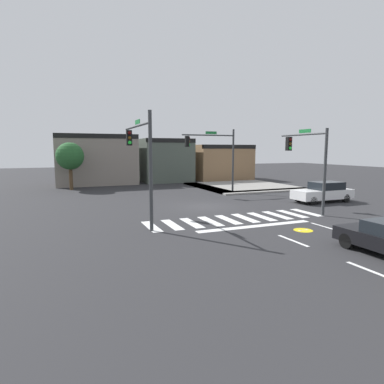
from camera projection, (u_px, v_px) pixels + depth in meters
ground_plane at (205, 207)px, 23.27m from camera, size 120.00×120.00×0.00m
crosswalk_near at (237, 219)px, 19.13m from camera, size 10.84×2.62×0.01m
lane_markings at (347, 250)px, 13.20m from camera, size 6.80×18.75×0.01m
bike_detector_marking at (303, 230)px, 16.42m from camera, size 0.95×0.95×0.01m
curb_corner_northeast at (241, 187)px, 35.08m from camera, size 10.00×10.60×0.15m
storefront_row at (156, 161)px, 40.82m from camera, size 24.53×6.01×5.76m
traffic_signal_southeast at (307, 155)px, 21.04m from camera, size 0.32×4.33×5.35m
traffic_signal_northeast at (214, 150)px, 29.63m from camera, size 5.18×0.32×5.91m
traffic_signal_southwest at (140, 149)px, 17.88m from camera, size 0.32×6.03×5.92m
car_white at (323, 192)px, 25.19m from camera, size 4.75×1.80×1.56m
roadside_tree at (70, 156)px, 32.52m from camera, size 2.73×2.73×4.77m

